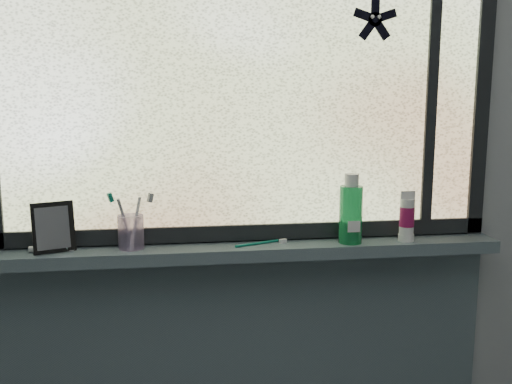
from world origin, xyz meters
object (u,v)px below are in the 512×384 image
object	(u,v)px
toothbrush_cup	(131,232)
mouthwash_bottle	(351,209)
vanity_mirror	(53,227)
cream_tube	(407,214)

from	to	relation	value
toothbrush_cup	mouthwash_bottle	xyz separation A→B (m)	(0.69, -0.03, 0.06)
mouthwash_bottle	vanity_mirror	bearing A→B (deg)	179.03
vanity_mirror	mouthwash_bottle	distance (m)	0.92
toothbrush_cup	mouthwash_bottle	world-z (taller)	mouthwash_bottle
mouthwash_bottle	cream_tube	xyz separation A→B (m)	(0.19, -0.00, -0.02)
toothbrush_cup	cream_tube	size ratio (longest dim) A/B	0.89
vanity_mirror	cream_tube	bearing A→B (deg)	-21.30
vanity_mirror	toothbrush_cup	xyz separation A→B (m)	(0.23, 0.01, -0.02)
vanity_mirror	toothbrush_cup	world-z (taller)	vanity_mirror
vanity_mirror	toothbrush_cup	bearing A→B (deg)	-17.91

